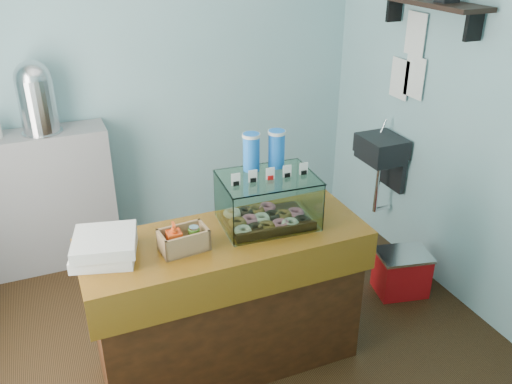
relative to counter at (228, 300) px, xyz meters
name	(u,v)px	position (x,y,z in m)	size (l,w,h in m)	color
ground	(216,334)	(0.00, 0.25, -0.46)	(3.50, 3.50, 0.00)	black
room_shell	(210,81)	(0.03, 0.26, 1.25)	(3.54, 3.04, 2.82)	#81B6BD
counter	(228,300)	(0.00, 0.00, 0.00)	(1.60, 0.60, 0.90)	#46200D
back_shelf	(46,201)	(-0.90, 1.57, 0.09)	(1.00, 0.32, 1.10)	gray
display_case	(266,196)	(0.27, 0.08, 0.60)	(0.56, 0.42, 0.51)	#32190F
condiment_crate	(182,240)	(-0.26, -0.05, 0.51)	(0.26, 0.17, 0.18)	#A37D51
pastry_boxes	(105,247)	(-0.65, 0.04, 0.50)	(0.39, 0.39, 0.13)	silver
coffee_urn	(36,96)	(-0.84, 1.56, 0.92)	(0.28, 0.28, 0.52)	silver
red_cooler	(401,272)	(1.41, 0.18, -0.29)	(0.42, 0.35, 0.33)	red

